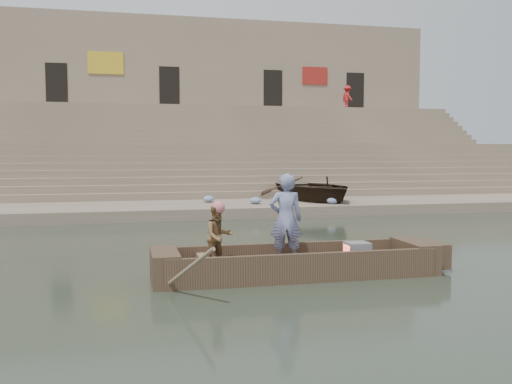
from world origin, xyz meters
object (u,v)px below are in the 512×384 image
object	(u,v)px
main_rowboat	(296,270)
pedestrian	(347,97)
standing_man	(286,219)
beached_rowboat	(314,188)
rowing_man	(218,236)
television	(357,252)

from	to	relation	value
main_rowboat	pedestrian	size ratio (longest dim) A/B	3.22
standing_man	beached_rowboat	size ratio (longest dim) A/B	0.37
rowing_man	pedestrian	bearing A→B (deg)	44.91
rowing_man	beached_rowboat	xyz separation A→B (m)	(5.83, 11.44, 0.07)
television	beached_rowboat	distance (m)	11.91
beached_rowboat	pedestrian	distance (m)	15.95
main_rowboat	pedestrian	distance (m)	27.98
television	main_rowboat	bearing A→B (deg)	180.00
main_rowboat	beached_rowboat	world-z (taller)	beached_rowboat
pedestrian	standing_man	bearing A→B (deg)	144.62
rowing_man	main_rowboat	bearing A→B (deg)	-20.86
rowing_man	television	size ratio (longest dim) A/B	2.65
main_rowboat	rowing_man	size ratio (longest dim) A/B	4.10
standing_man	television	distance (m)	1.61
standing_man	television	bearing A→B (deg)	-175.29
standing_man	rowing_man	distance (m)	1.38
rowing_man	pedestrian	distance (m)	28.42
main_rowboat	television	size ratio (longest dim) A/B	10.87
standing_man	beached_rowboat	bearing A→B (deg)	-101.60
television	beached_rowboat	size ratio (longest dim) A/B	0.10
standing_man	pedestrian	bearing A→B (deg)	-104.76
rowing_man	television	bearing A→B (deg)	-19.55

